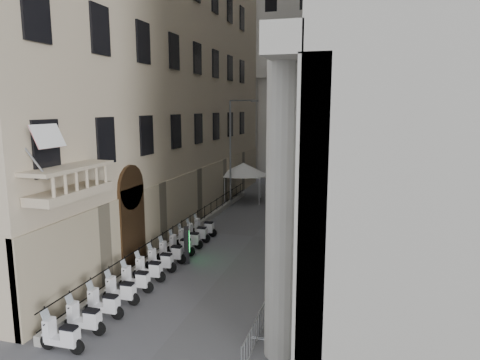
# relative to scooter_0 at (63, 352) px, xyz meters

# --- Properties ---
(far_building) EXTENTS (22.00, 10.00, 30.00)m
(far_building) POSITION_rel_scooter_0_xyz_m (3.21, 44.00, 15.00)
(far_building) COLOR #B3B0A9
(far_building) RESTS_ON ground
(iron_fence) EXTENTS (0.30, 28.00, 1.40)m
(iron_fence) POSITION_rel_scooter_0_xyz_m (-1.09, 14.00, 0.00)
(iron_fence) COLOR black
(iron_fence) RESTS_ON ground
(blue_awning) EXTENTS (1.60, 3.00, 3.00)m
(blue_awning) POSITION_rel_scooter_0_xyz_m (7.36, 22.00, 0.00)
(blue_awning) COLOR navy
(blue_awning) RESTS_ON ground
(flag) EXTENTS (1.00, 1.40, 8.20)m
(flag) POSITION_rel_scooter_0_xyz_m (-0.79, 1.00, 0.00)
(flag) COLOR #9E0C11
(flag) RESTS_ON ground
(scooter_0) EXTENTS (1.41, 0.57, 1.50)m
(scooter_0) POSITION_rel_scooter_0_xyz_m (0.00, 0.00, 0.00)
(scooter_0) COLOR white
(scooter_0) RESTS_ON ground
(scooter_1) EXTENTS (1.41, 0.57, 1.50)m
(scooter_1) POSITION_rel_scooter_0_xyz_m (0.00, 1.30, 0.00)
(scooter_1) COLOR white
(scooter_1) RESTS_ON ground
(scooter_2) EXTENTS (1.41, 0.57, 1.50)m
(scooter_2) POSITION_rel_scooter_0_xyz_m (0.00, 2.60, 0.00)
(scooter_2) COLOR white
(scooter_2) RESTS_ON ground
(scooter_3) EXTENTS (1.41, 0.57, 1.50)m
(scooter_3) POSITION_rel_scooter_0_xyz_m (0.00, 3.90, 0.00)
(scooter_3) COLOR white
(scooter_3) RESTS_ON ground
(scooter_4) EXTENTS (1.41, 0.57, 1.50)m
(scooter_4) POSITION_rel_scooter_0_xyz_m (0.00, 5.20, 0.00)
(scooter_4) COLOR white
(scooter_4) RESTS_ON ground
(scooter_5) EXTENTS (1.41, 0.57, 1.50)m
(scooter_5) POSITION_rel_scooter_0_xyz_m (0.00, 6.51, 0.00)
(scooter_5) COLOR white
(scooter_5) RESTS_ON ground
(scooter_6) EXTENTS (1.41, 0.57, 1.50)m
(scooter_6) POSITION_rel_scooter_0_xyz_m (0.00, 7.81, 0.00)
(scooter_6) COLOR white
(scooter_6) RESTS_ON ground
(scooter_7) EXTENTS (1.41, 0.57, 1.50)m
(scooter_7) POSITION_rel_scooter_0_xyz_m (0.00, 9.11, 0.00)
(scooter_7) COLOR white
(scooter_7) RESTS_ON ground
(scooter_8) EXTENTS (1.41, 0.57, 1.50)m
(scooter_8) POSITION_rel_scooter_0_xyz_m (0.00, 10.41, 0.00)
(scooter_8) COLOR white
(scooter_8) RESTS_ON ground
(scooter_9) EXTENTS (1.41, 0.57, 1.50)m
(scooter_9) POSITION_rel_scooter_0_xyz_m (0.00, 11.71, 0.00)
(scooter_9) COLOR white
(scooter_9) RESTS_ON ground
(scooter_10) EXTENTS (1.41, 0.57, 1.50)m
(scooter_10) POSITION_rel_scooter_0_xyz_m (0.00, 13.01, 0.00)
(scooter_10) COLOR white
(scooter_10) RESTS_ON ground
(scooter_11) EXTENTS (1.41, 0.57, 1.50)m
(scooter_11) POSITION_rel_scooter_0_xyz_m (0.00, 14.31, 0.00)
(scooter_11) COLOR white
(scooter_11) RESTS_ON ground
(barrier_0) EXTENTS (0.60, 2.40, 1.10)m
(barrier_0) POSITION_rel_scooter_0_xyz_m (6.49, 1.45, 0.00)
(barrier_0) COLOR #AEB0B6
(barrier_0) RESTS_ON ground
(barrier_1) EXTENTS (0.60, 2.40, 1.10)m
(barrier_1) POSITION_rel_scooter_0_xyz_m (6.49, 3.95, 0.00)
(barrier_1) COLOR #AEB0B6
(barrier_1) RESTS_ON ground
(barrier_2) EXTENTS (0.60, 2.40, 1.10)m
(barrier_2) POSITION_rel_scooter_0_xyz_m (6.49, 6.45, 0.00)
(barrier_2) COLOR #AEB0B6
(barrier_2) RESTS_ON ground
(barrier_3) EXTENTS (0.60, 2.40, 1.10)m
(barrier_3) POSITION_rel_scooter_0_xyz_m (6.49, 8.95, 0.00)
(barrier_3) COLOR #AEB0B6
(barrier_3) RESTS_ON ground
(barrier_4) EXTENTS (0.60, 2.40, 1.10)m
(barrier_4) POSITION_rel_scooter_0_xyz_m (6.49, 11.45, 0.00)
(barrier_4) COLOR #AEB0B6
(barrier_4) RESTS_ON ground
(barrier_5) EXTENTS (0.60, 2.40, 1.10)m
(barrier_5) POSITION_rel_scooter_0_xyz_m (6.49, 13.95, 0.00)
(barrier_5) COLOR #AEB0B6
(barrier_5) RESTS_ON ground
(barrier_6) EXTENTS (0.60, 2.40, 1.10)m
(barrier_6) POSITION_rel_scooter_0_xyz_m (6.49, 16.45, 0.00)
(barrier_6) COLOR #AEB0B6
(barrier_6) RESTS_ON ground
(barrier_7) EXTENTS (0.60, 2.40, 1.10)m
(barrier_7) POSITION_rel_scooter_0_xyz_m (6.49, 18.95, 0.00)
(barrier_7) COLOR #AEB0B6
(barrier_7) RESTS_ON ground
(barrier_8) EXTENTS (0.60, 2.40, 1.10)m
(barrier_8) POSITION_rel_scooter_0_xyz_m (6.49, 21.45, 0.00)
(barrier_8) COLOR #AEB0B6
(barrier_8) RESTS_ON ground
(security_tent) EXTENTS (4.39, 4.39, 3.57)m
(security_tent) POSITION_rel_scooter_0_xyz_m (-0.08, 25.33, 2.98)
(security_tent) COLOR white
(security_tent) RESTS_ON ground
(street_lamp) EXTENTS (2.79, 1.36, 9.17)m
(street_lamp) POSITION_rel_scooter_0_xyz_m (-0.63, 23.37, 5.53)
(street_lamp) COLOR gray
(street_lamp) RESTS_ON ground
(info_kiosk) EXTENTS (0.62, 0.93, 1.92)m
(info_kiosk) POSITION_rel_scooter_0_xyz_m (0.71, 9.58, 0.97)
(info_kiosk) COLOR black
(info_kiosk) RESTS_ON ground
(pedestrian_a) EXTENTS (0.79, 0.58, 2.00)m
(pedestrian_a) POSITION_rel_scooter_0_xyz_m (2.25, 26.58, 1.00)
(pedestrian_a) COLOR black
(pedestrian_a) RESTS_ON ground
(pedestrian_b) EXTENTS (0.95, 0.75, 1.95)m
(pedestrian_b) POSITION_rel_scooter_0_xyz_m (3.86, 31.22, 0.98)
(pedestrian_b) COLOR black
(pedestrian_b) RESTS_ON ground
(pedestrian_c) EXTENTS (0.86, 0.59, 1.70)m
(pedestrian_c) POSITION_rel_scooter_0_xyz_m (1.41, 31.91, 0.85)
(pedestrian_c) COLOR black
(pedestrian_c) RESTS_ON ground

